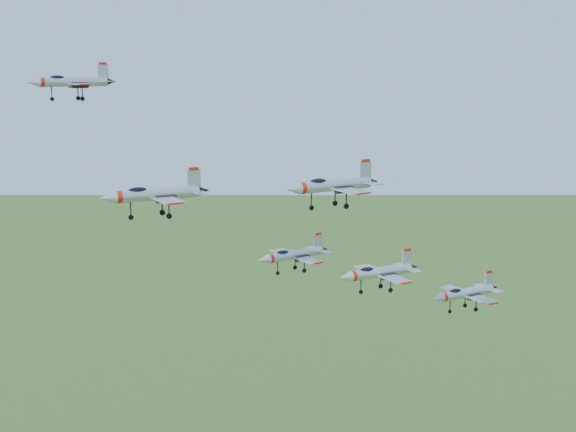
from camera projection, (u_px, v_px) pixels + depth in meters
name	position (u px, v px, depth m)	size (l,w,h in m)	color
jet_lead	(71.00, 82.00, 109.44)	(12.40, 10.35, 3.32)	#A5A9B1
jet_left_high	(155.00, 194.00, 96.64)	(14.02, 11.66, 3.75)	#A5A9B1
jet_right_high	(332.00, 185.00, 84.70)	(11.84, 9.92, 3.17)	#A5A9B1
jet_left_low	(293.00, 255.00, 111.73)	(12.03, 10.20, 3.26)	#A5A9B1
jet_right_low	(378.00, 272.00, 104.41)	(12.52, 10.43, 3.35)	#A5A9B1
jet_trail	(465.00, 293.00, 120.90)	(13.26, 11.10, 3.55)	#A5A9B1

